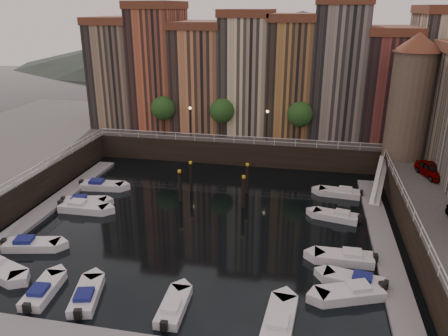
% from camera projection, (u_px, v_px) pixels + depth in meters
% --- Properties ---
extents(ground, '(200.00, 200.00, 0.00)m').
position_uv_depth(ground, '(204.00, 221.00, 41.76)').
color(ground, black).
rests_on(ground, ground).
extents(quay_far, '(80.00, 20.00, 3.00)m').
position_uv_depth(quay_far, '(246.00, 133.00, 65.15)').
color(quay_far, black).
rests_on(quay_far, ground).
extents(dock_left, '(2.00, 28.00, 0.35)m').
position_uv_depth(dock_left, '(45.00, 209.00, 43.76)').
color(dock_left, gray).
rests_on(dock_left, ground).
extents(dock_right, '(2.00, 28.00, 0.35)m').
position_uv_depth(dock_right, '(383.00, 241.00, 37.80)').
color(dock_right, gray).
rests_on(dock_right, ground).
extents(mountains, '(145.00, 100.00, 18.00)m').
position_uv_depth(mountains, '(291.00, 44.00, 139.83)').
color(mountains, '#2D382D').
rests_on(mountains, ground).
extents(far_terrace, '(48.70, 10.30, 17.50)m').
position_uv_depth(far_terrace, '(268.00, 72.00, 58.95)').
color(far_terrace, '#8D745A').
rests_on(far_terrace, quay_far).
extents(corner_tower, '(5.20, 5.20, 13.80)m').
position_uv_depth(corner_tower, '(411.00, 95.00, 47.87)').
color(corner_tower, '#6B5B4C').
rests_on(corner_tower, quay_right).
extents(promenade_trees, '(21.20, 3.20, 5.20)m').
position_uv_depth(promenade_trees, '(227.00, 111.00, 56.45)').
color(promenade_trees, black).
rests_on(promenade_trees, quay_far).
extents(street_lamps, '(10.36, 0.36, 4.18)m').
position_uv_depth(street_lamps, '(228.00, 118.00, 55.71)').
color(street_lamps, black).
rests_on(street_lamps, quay_far).
extents(railings, '(36.08, 34.04, 0.52)m').
position_uv_depth(railings, '(215.00, 167.00, 44.94)').
color(railings, white).
rests_on(railings, ground).
extents(gangway, '(2.78, 8.32, 3.73)m').
position_uv_depth(gangway, '(380.00, 178.00, 47.15)').
color(gangway, white).
rests_on(gangway, ground).
extents(mooring_pilings, '(7.12, 4.02, 3.78)m').
position_uv_depth(mooring_pilings, '(215.00, 184.00, 46.29)').
color(mooring_pilings, black).
rests_on(mooring_pilings, ground).
extents(boat_left_1, '(4.90, 2.64, 1.10)m').
position_uv_depth(boat_left_1, '(31.00, 245.00, 36.94)').
color(boat_left_1, silver).
rests_on(boat_left_1, ground).
extents(boat_left_2, '(5.10, 1.94, 1.17)m').
position_uv_depth(boat_left_2, '(83.00, 207.00, 43.71)').
color(boat_left_2, silver).
rests_on(boat_left_2, ground).
extents(boat_left_3, '(4.68, 2.52, 1.05)m').
position_uv_depth(boat_left_3, '(84.00, 202.00, 45.13)').
color(boat_left_3, silver).
rests_on(boat_left_3, ground).
extents(boat_left_4, '(5.03, 2.27, 1.14)m').
position_uv_depth(boat_left_4, '(101.00, 185.00, 49.10)').
color(boat_left_4, silver).
rests_on(boat_left_4, ground).
extents(boat_right_0, '(5.05, 3.37, 1.14)m').
position_uv_depth(boat_right_0, '(351.00, 293.00, 30.67)').
color(boat_right_0, silver).
rests_on(boat_right_0, ground).
extents(boat_right_1, '(4.67, 2.54, 1.05)m').
position_uv_depth(boat_right_1, '(355.00, 280.00, 32.13)').
color(boat_right_1, silver).
rests_on(boat_right_1, ground).
extents(boat_right_2, '(4.91, 1.81, 1.13)m').
position_uv_depth(boat_right_2, '(345.00, 258.00, 34.98)').
color(boat_right_2, silver).
rests_on(boat_right_2, ground).
extents(boat_right_3, '(4.59, 2.50, 1.03)m').
position_uv_depth(boat_right_3, '(337.00, 216.00, 42.01)').
color(boat_right_3, silver).
rests_on(boat_right_3, ground).
extents(boat_right_4, '(4.68, 2.11, 1.06)m').
position_uv_depth(boat_right_4, '(341.00, 193.00, 47.27)').
color(boat_right_4, silver).
rests_on(boat_right_4, ground).
extents(boat_near_0, '(2.04, 4.57, 1.03)m').
position_uv_depth(boat_near_0, '(43.00, 291.00, 30.95)').
color(boat_near_0, silver).
rests_on(boat_near_0, ground).
extents(boat_near_1, '(2.67, 4.71, 1.06)m').
position_uv_depth(boat_near_1, '(86.00, 296.00, 30.41)').
color(boat_near_1, silver).
rests_on(boat_near_1, ground).
extents(boat_near_2, '(1.70, 4.42, 1.01)m').
position_uv_depth(boat_near_2, '(173.00, 307.00, 29.28)').
color(boat_near_2, silver).
rests_on(boat_near_2, ground).
extents(boat_near_3, '(2.19, 5.16, 1.17)m').
position_uv_depth(boat_near_3, '(279.00, 322.00, 27.87)').
color(boat_near_3, silver).
rests_on(boat_near_3, ground).
extents(car_a, '(2.92, 4.65, 1.48)m').
position_uv_depth(car_a, '(431.00, 171.00, 44.04)').
color(car_a, gray).
rests_on(car_a, quay_right).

